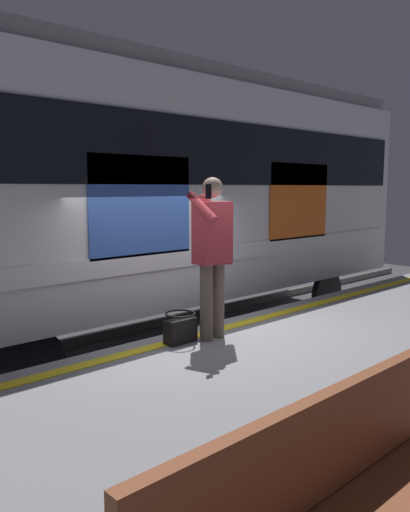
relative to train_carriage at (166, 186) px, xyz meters
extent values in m
plane|color=#3D3D3F|center=(1.44, 2.28, -2.64)|extent=(25.08, 25.08, 0.00)
cube|color=gray|center=(1.44, 4.57, -2.17)|extent=(16.72, 4.57, 0.95)
cube|color=yellow|center=(1.44, 2.58, -1.69)|extent=(16.38, 0.16, 0.01)
cube|color=slate|center=(1.44, 0.71, -2.56)|extent=(21.73, 0.08, 0.16)
cube|color=slate|center=(1.44, -0.72, -2.56)|extent=(21.73, 0.08, 0.16)
cube|color=silver|center=(0.00, -0.01, -0.10)|extent=(9.26, 3.07, 3.18)
cube|color=gray|center=(0.00, -0.01, 1.61)|extent=(9.08, 2.83, 0.24)
cube|color=black|center=(0.00, 1.55, 0.45)|extent=(8.80, 0.03, 0.90)
cube|color=silver|center=(0.00, 1.55, -0.98)|extent=(8.80, 0.03, 0.24)
cube|color=#D85919|center=(-1.62, 1.55, -0.26)|extent=(1.53, 0.02, 1.25)
cube|color=#3359B2|center=(1.62, 1.55, -0.26)|extent=(1.53, 0.02, 1.25)
cylinder|color=black|center=(3.01, 1.22, -2.06)|extent=(0.84, 0.12, 0.84)
cylinder|color=black|center=(-3.01, 1.22, -2.06)|extent=(0.84, 0.12, 0.84)
cylinder|color=black|center=(-3.01, -1.24, -2.06)|extent=(0.84, 0.12, 0.84)
cylinder|color=brown|center=(1.50, 2.78, -1.27)|extent=(0.14, 0.14, 0.85)
cylinder|color=brown|center=(1.68, 2.78, -1.27)|extent=(0.14, 0.14, 0.85)
cube|color=maroon|center=(1.59, 2.78, -0.52)|extent=(0.40, 0.24, 0.67)
sphere|color=maroon|center=(1.59, 2.62, -0.20)|extent=(0.20, 0.20, 0.20)
sphere|color=beige|center=(1.59, 2.78, -0.03)|extent=(0.22, 0.22, 0.22)
cylinder|color=maroon|center=(1.34, 2.78, -0.58)|extent=(0.09, 0.09, 0.60)
cylinder|color=maroon|center=(1.82, 2.86, -0.23)|extent=(0.09, 0.42, 0.33)
cube|color=black|center=(1.82, 2.96, -0.07)|extent=(0.07, 0.02, 0.15)
cube|color=black|center=(1.95, 2.66, -1.57)|extent=(0.37, 0.15, 0.26)
torus|color=black|center=(1.95, 2.66, -1.38)|extent=(0.33, 0.33, 0.02)
cube|color=brown|center=(3.94, 5.74, -1.00)|extent=(1.72, 0.06, 0.40)
camera|label=1|loc=(5.44, 6.77, -0.03)|focal=36.10mm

